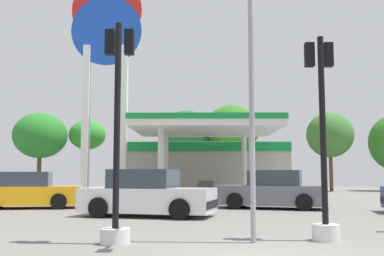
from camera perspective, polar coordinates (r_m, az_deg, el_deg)
gas_station at (r=32.40m, az=1.51°, el=-4.61°), size 11.66×13.45×4.60m
station_pole_sign at (r=28.48m, az=-10.75°, el=9.23°), size 4.30×0.56×13.68m
car_0 at (r=16.24m, az=-5.64°, el=-8.39°), size 4.94×2.95×1.65m
car_2 at (r=21.19m, az=-19.92°, el=-7.55°), size 4.69×2.66×1.58m
car_3 at (r=20.09m, az=10.05°, el=-7.83°), size 4.95×3.14×1.65m
traffic_signal_1 at (r=10.81m, az=16.17°, el=-3.69°), size 0.65×0.66×4.69m
traffic_signal_2 at (r=10.07m, az=-9.43°, el=-3.38°), size 0.65×0.68×4.86m
tree_0 at (r=41.69m, az=-18.56°, el=-0.92°), size 4.64×4.64×6.80m
tree_1 at (r=41.65m, az=-13.04°, el=-0.90°), size 3.24×3.24×6.29m
tree_2 at (r=39.34m, az=-0.73°, el=-0.88°), size 4.51×4.51×7.00m
tree_3 at (r=38.99m, az=5.06°, el=-0.12°), size 4.71×4.71×7.37m
tree_4 at (r=41.05m, az=16.96°, el=-0.85°), size 4.02×4.02×6.82m
corner_streetlamp at (r=10.34m, az=7.57°, el=10.15°), size 0.24×1.48×7.23m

